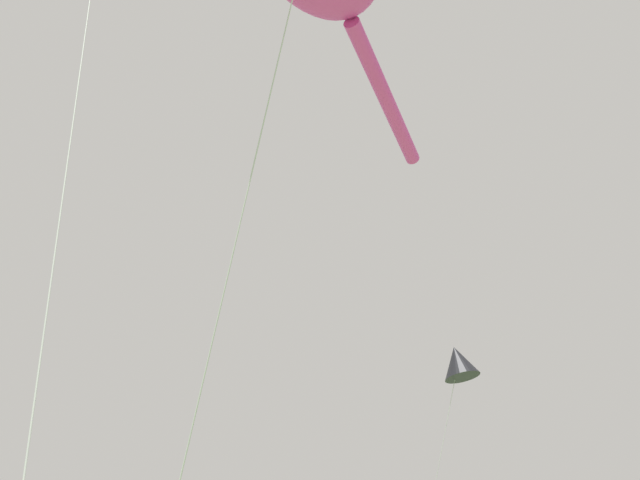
{
  "coord_description": "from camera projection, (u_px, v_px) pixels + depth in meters",
  "views": [
    {
      "loc": [
        -4.79,
        1.97,
        1.87
      ],
      "look_at": [
        -0.47,
        8.61,
        7.28
      ],
      "focal_mm": 38.07,
      "sensor_mm": 36.0,
      "label": 1
    }
  ],
  "objects": [
    {
      "name": "small_kite_tiny_distant",
      "position": [
        458.0,
        362.0,
        23.89
      ],
      "size": [
        2.26,
        4.42,
        12.47
      ],
      "rotation": [
        0.0,
        0.0,
        -1.72
      ],
      "color": "black",
      "rests_on": "ground"
    }
  ]
}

